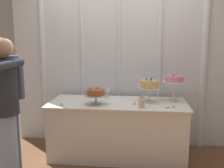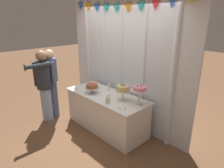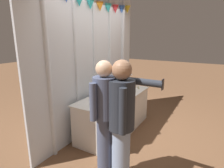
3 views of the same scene
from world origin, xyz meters
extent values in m
plane|color=brown|center=(0.00, 0.00, 0.00)|extent=(24.00, 24.00, 0.00)
cube|color=silver|center=(0.00, 0.59, 1.43)|extent=(3.27, 0.04, 2.86)
cylinder|color=silver|center=(-1.20, 0.56, 1.43)|extent=(0.08, 0.08, 2.86)
cylinder|color=silver|center=(-0.58, 0.56, 1.43)|extent=(0.06, 0.06, 2.86)
cylinder|color=silver|center=(-0.03, 0.56, 1.43)|extent=(0.06, 0.06, 2.86)
cylinder|color=silver|center=(0.57, 0.56, 1.43)|extent=(0.07, 0.07, 2.86)
cylinder|color=silver|center=(1.21, 0.56, 1.43)|extent=(0.10, 0.10, 2.86)
cone|color=blue|center=(-1.38, 0.53, 2.53)|extent=(0.15, 0.15, 0.17)
cone|color=orange|center=(-1.07, 0.53, 2.49)|extent=(0.15, 0.15, 0.17)
cone|color=blue|center=(-0.77, 0.53, 2.47)|extent=(0.15, 0.15, 0.17)
cone|color=#2DB2B7|center=(-0.46, 0.53, 2.45)|extent=(0.15, 0.15, 0.17)
cone|color=#2DB2B7|center=(-0.15, 0.53, 2.44)|extent=(0.15, 0.15, 0.17)
cone|color=orange|center=(0.15, 0.53, 2.44)|extent=(0.15, 0.15, 0.17)
cone|color=#2DB2B7|center=(0.46, 0.53, 2.45)|extent=(0.15, 0.15, 0.17)
cone|color=#DB333D|center=(0.77, 0.53, 2.47)|extent=(0.15, 0.15, 0.17)
cone|color=blue|center=(1.07, 0.53, 2.49)|extent=(0.15, 0.15, 0.17)
cube|color=white|center=(0.00, 0.10, 0.37)|extent=(1.80, 0.71, 0.75)
cube|color=white|center=(0.00, 0.10, 0.76)|extent=(1.85, 0.76, 0.01)
cylinder|color=#B2B2B7|center=(-0.27, -0.05, 0.77)|extent=(0.14, 0.14, 0.01)
cylinder|color=#B2B2B7|center=(-0.27, -0.05, 0.83)|extent=(0.02, 0.02, 0.11)
cylinder|color=#B2B2B7|center=(-0.27, -0.05, 0.89)|extent=(0.30, 0.30, 0.01)
cylinder|color=#995633|center=(-0.27, -0.05, 0.93)|extent=(0.23, 0.23, 0.07)
cone|color=#DB333D|center=(-0.25, -0.05, 0.99)|extent=(0.03, 0.03, 0.04)
cone|color=pink|center=(-0.25, -0.01, 0.98)|extent=(0.02, 0.02, 0.03)
sphere|color=yellow|center=(-0.34, -0.01, 0.98)|extent=(0.02, 0.02, 0.02)
sphere|color=orange|center=(-0.34, -0.08, 0.98)|extent=(0.04, 0.04, 0.04)
cone|color=pink|center=(-0.27, -0.08, 0.99)|extent=(0.03, 0.03, 0.05)
cylinder|color=silver|center=(0.42, 0.16, 0.77)|extent=(0.17, 0.17, 0.01)
cylinder|color=silver|center=(0.42, 0.16, 0.86)|extent=(0.02, 0.02, 0.18)
cylinder|color=silver|center=(0.42, 0.16, 0.96)|extent=(0.30, 0.30, 0.01)
cylinder|color=#DBB775|center=(0.42, 0.16, 1.01)|extent=(0.25, 0.25, 0.10)
sphere|color=blue|center=(0.44, 0.16, 1.08)|extent=(0.04, 0.04, 0.04)
sphere|color=#2DB2B7|center=(0.38, 0.15, 1.08)|extent=(0.04, 0.04, 0.04)
cylinder|color=silver|center=(0.75, 0.24, 0.77)|extent=(0.13, 0.13, 0.01)
cylinder|color=silver|center=(0.75, 0.24, 0.90)|extent=(0.03, 0.03, 0.25)
cylinder|color=silver|center=(0.75, 0.24, 1.03)|extent=(0.32, 0.32, 0.01)
cylinder|color=pink|center=(0.75, 0.24, 1.08)|extent=(0.25, 0.25, 0.07)
cone|color=pink|center=(0.78, 0.24, 1.14)|extent=(0.03, 0.03, 0.05)
cone|color=yellow|center=(0.72, 0.27, 1.13)|extent=(0.03, 0.03, 0.04)
cone|color=blue|center=(0.74, 0.20, 1.13)|extent=(0.03, 0.03, 0.04)
cylinder|color=silver|center=(-0.17, 0.32, 0.77)|extent=(0.06, 0.06, 0.00)
cylinder|color=silver|center=(-0.17, 0.32, 0.81)|extent=(0.01, 0.01, 0.08)
cylinder|color=silver|center=(-0.17, 0.32, 0.88)|extent=(0.07, 0.07, 0.06)
cylinder|color=beige|center=(0.32, -0.14, 0.81)|extent=(0.08, 0.08, 0.09)
sphere|color=white|center=(0.34, -0.18, 0.88)|extent=(0.04, 0.04, 0.04)
sphere|color=silver|center=(0.33, -0.11, 0.91)|extent=(0.03, 0.03, 0.03)
sphere|color=silver|center=(0.33, -0.13, 0.92)|extent=(0.03, 0.03, 0.03)
sphere|color=#E5C666|center=(0.34, -0.18, 0.89)|extent=(0.04, 0.04, 0.04)
sphere|color=#CC9EC6|center=(0.31, -0.15, 0.89)|extent=(0.04, 0.04, 0.04)
cylinder|color=beige|center=(-0.70, -0.15, 0.77)|extent=(0.05, 0.05, 0.02)
sphere|color=#F9CC4C|center=(-0.70, -0.15, 0.79)|extent=(0.01, 0.01, 0.01)
cylinder|color=beige|center=(0.23, 0.00, 0.78)|extent=(0.04, 0.04, 0.02)
sphere|color=#F9CC4C|center=(0.23, 0.00, 0.80)|extent=(0.01, 0.01, 0.01)
cylinder|color=beige|center=(0.64, -0.14, 0.77)|extent=(0.04, 0.04, 0.02)
sphere|color=#F9CC4C|center=(0.64, -0.14, 0.79)|extent=(0.01, 0.01, 0.01)
cylinder|color=beige|center=(0.71, -0.10, 0.78)|extent=(0.04, 0.04, 0.02)
sphere|color=#F9CC4C|center=(0.71, -0.10, 0.80)|extent=(0.01, 0.01, 0.01)
cylinder|color=#4C5675|center=(-1.25, -0.45, 0.45)|extent=(0.24, 0.24, 0.90)
cylinder|color=#4C5675|center=(-1.25, -0.45, 1.16)|extent=(0.33, 0.33, 0.51)
sphere|color=beige|center=(-1.25, -0.45, 1.51)|extent=(0.20, 0.20, 0.20)
cube|color=#232328|center=(-1.25, -0.58, 1.19)|extent=(0.04, 0.02, 0.33)
cylinder|color=#4C5675|center=(-1.43, -0.41, 1.15)|extent=(0.08, 0.08, 0.45)
cylinder|color=#4C5675|center=(-1.07, -0.49, 1.15)|extent=(0.08, 0.08, 0.45)
cylinder|color=#93ADD6|center=(-1.20, -0.66, 0.39)|extent=(0.32, 0.32, 0.79)
cylinder|color=#282D38|center=(-1.20, -0.66, 1.09)|extent=(0.45, 0.45, 0.61)
sphere|color=#A37556|center=(-1.20, -0.66, 1.51)|extent=(0.23, 0.23, 0.23)
cylinder|color=#282D38|center=(-1.37, -0.76, 1.09)|extent=(0.08, 0.08, 0.54)
cylinder|color=#282D38|center=(-1.02, -0.82, 1.35)|extent=(0.08, 0.54, 0.08)
cube|color=black|center=(-1.02, -1.09, 1.35)|extent=(0.06, 0.01, 0.12)
camera|label=1|loc=(0.29, -3.29, 1.63)|focal=41.71mm
camera|label=2|loc=(2.82, -2.39, 2.29)|focal=31.61mm
camera|label=3|loc=(-3.06, -1.61, 1.87)|focal=29.85mm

